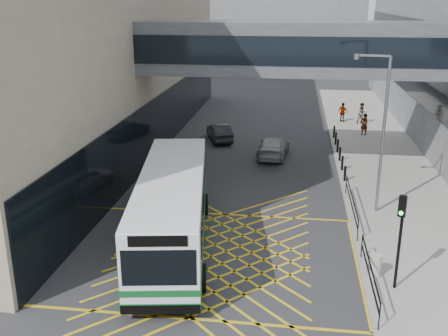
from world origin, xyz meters
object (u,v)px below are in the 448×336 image
at_px(bus, 173,207).
at_px(litter_bin, 375,265).
at_px(car_dark, 220,132).
at_px(pedestrian_b, 362,114).
at_px(car_silver, 273,146).
at_px(street_lamp, 380,125).
at_px(pedestrian_c, 343,112).
at_px(traffic_light, 400,229).
at_px(pedestrian_a, 364,124).
at_px(car_white, 166,182).

bearing_deg(bus, litter_bin, -22.14).
bearing_deg(car_dark, pedestrian_b, -169.50).
xyz_separation_m(car_silver, litter_bin, (4.61, -15.87, -0.11)).
height_order(street_lamp, pedestrian_b, street_lamp).
xyz_separation_m(pedestrian_b, pedestrian_c, (-1.54, 0.57, -0.07)).
bearing_deg(traffic_light, pedestrian_c, 113.16).
bearing_deg(pedestrian_a, bus, 40.07).
relative_size(bus, pedestrian_b, 6.80).
relative_size(car_white, car_silver, 0.91).
distance_m(litter_bin, pedestrian_b, 26.05).
height_order(street_lamp, pedestrian_c, street_lamp).
height_order(car_dark, traffic_light, traffic_light).
distance_m(street_lamp, litter_bin, 7.74).
relative_size(car_dark, traffic_light, 1.12).
bearing_deg(street_lamp, bus, -142.56).
bearing_deg(street_lamp, litter_bin, -86.57).
height_order(car_silver, pedestrian_c, pedestrian_c).
xyz_separation_m(bus, car_dark, (-0.52, 17.55, -1.11)).
distance_m(street_lamp, pedestrian_a, 15.89).
distance_m(bus, pedestrian_b, 26.26).
distance_m(bus, pedestrian_c, 26.21).
relative_size(bus, car_dark, 2.91).
relative_size(bus, street_lamp, 1.56).
relative_size(car_silver, pedestrian_b, 2.57).
xyz_separation_m(car_dark, litter_bin, (8.81, -19.50, -0.05)).
xyz_separation_m(bus, traffic_light, (8.88, -2.84, 0.80)).
distance_m(car_white, litter_bin, 12.86).
relative_size(car_white, traffic_light, 1.12).
xyz_separation_m(pedestrian_a, pedestrian_c, (-1.27, 4.45, -0.03)).
bearing_deg(pedestrian_b, pedestrian_a, -112.38).
bearing_deg(car_dark, litter_bin, 94.84).
distance_m(pedestrian_a, pedestrian_b, 3.89).
bearing_deg(car_dark, car_white, 64.18).
height_order(car_dark, pedestrian_b, pedestrian_b).
height_order(street_lamp, pedestrian_a, street_lamp).
bearing_deg(traffic_light, litter_bin, 147.09).
height_order(car_silver, street_lamp, street_lamp).
distance_m(traffic_light, street_lamp, 7.77).
bearing_deg(litter_bin, pedestrian_a, 84.60).
height_order(car_dark, pedestrian_c, pedestrian_c).
bearing_deg(litter_bin, pedestrian_c, 88.24).
bearing_deg(car_white, car_silver, -139.67).
xyz_separation_m(pedestrian_a, pedestrian_b, (0.26, 3.88, 0.04)).
bearing_deg(car_silver, street_lamp, 125.25).
bearing_deg(bus, car_dark, 82.77).
relative_size(car_dark, pedestrian_c, 2.52).
relative_size(litter_bin, pedestrian_c, 0.53).
xyz_separation_m(car_silver, traffic_light, (5.20, -16.76, 1.85)).
distance_m(pedestrian_b, pedestrian_c, 1.64).
height_order(litter_bin, pedestrian_c, pedestrian_c).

